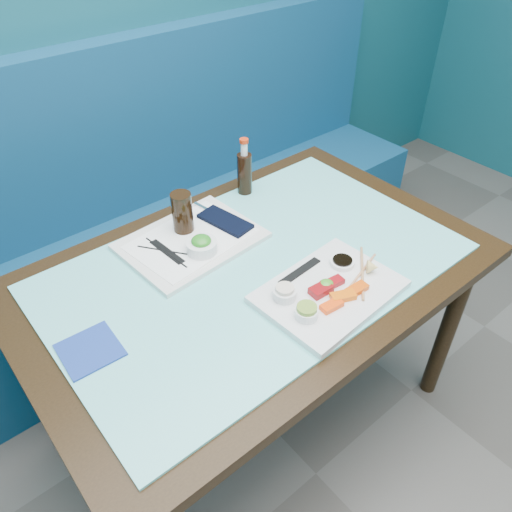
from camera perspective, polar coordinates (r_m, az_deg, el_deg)
booth_bench at (r=2.31m, az=-13.47°, el=2.12°), size 3.00×0.56×1.17m
dining_table at (r=1.56m, az=-0.08°, el=-3.58°), size 1.40×0.90×0.75m
glass_top at (r=1.51m, az=-0.08°, el=-1.14°), size 1.22×0.76×0.01m
sashimi_plate at (r=1.42m, az=8.36°, el=-4.02°), size 0.41×0.30×0.02m
salmon_left at (r=1.35m, az=8.64°, el=-5.63°), size 0.07×0.04×0.02m
salmon_mid at (r=1.38m, az=9.92°, el=-4.55°), size 0.08×0.06×0.02m
salmon_right at (r=1.41m, az=11.44°, el=-3.74°), size 0.07×0.03×0.02m
tuna_left at (r=1.39m, az=7.43°, el=-3.85°), size 0.07×0.04×0.02m
tuna_right at (r=1.42m, az=8.98°, el=-2.93°), size 0.05×0.04×0.02m
seaweed_garnish at (r=1.40m, az=8.01°, el=-3.24°), size 0.06×0.06×0.02m
ramekin_wasabi at (r=1.32m, az=5.78°, el=-6.50°), size 0.08×0.08×0.03m
wasabi_fill at (r=1.30m, az=5.83°, el=-5.93°), size 0.07×0.07×0.01m
ramekin_ginger at (r=1.36m, az=3.29°, el=-4.32°), size 0.08×0.08×0.03m
ginger_fill at (r=1.35m, az=3.32°, el=-3.74°), size 0.06×0.06×0.01m
soy_dish at (r=1.49m, az=9.82°, el=-0.74°), size 0.09×0.09×0.01m
soy_fill at (r=1.49m, az=9.86°, el=-0.45°), size 0.07×0.07×0.01m
lemon_wedge at (r=1.47m, az=13.20°, el=-1.24°), size 0.05×0.05×0.04m
chopstick_sleeve at (r=1.45m, az=5.02°, el=-1.77°), size 0.16×0.04×0.00m
wooden_chopstick_a at (r=1.47m, az=11.80°, el=-2.02°), size 0.21×0.07×0.01m
wooden_chopstick_b at (r=1.47m, az=12.05°, el=-1.84°), size 0.18×0.16×0.01m
serving_tray at (r=1.60m, az=-7.40°, el=1.73°), size 0.44×0.34×0.02m
paper_placemat at (r=1.59m, az=-7.42°, el=1.98°), size 0.39×0.30×0.00m
seaweed_bowl at (r=1.53m, az=-6.22°, el=1.07°), size 0.12×0.12×0.04m
seaweed_salad at (r=1.51m, az=-6.28°, el=1.74°), size 0.08×0.08×0.03m
cola_glass at (r=1.60m, az=-8.43°, el=4.95°), size 0.08×0.08×0.14m
navy_pouch at (r=1.65m, az=-3.55°, el=3.98°), size 0.11×0.20×0.01m
fork at (r=1.72m, az=-5.82°, el=5.42°), size 0.03×0.10×0.01m
black_chopstick_a at (r=1.55m, az=-10.26°, el=0.42°), size 0.02×0.20×0.01m
black_chopstick_b at (r=1.55m, az=-10.01°, el=0.54°), size 0.12×0.17×0.01m
tray_sleeve at (r=1.55m, az=-10.13°, el=0.47°), size 0.04×0.15×0.00m
cola_bottle_body at (r=1.80m, az=-1.32°, el=9.38°), size 0.07×0.07×0.15m
cola_bottle_neck at (r=1.75m, az=-1.36°, el=12.16°), size 0.03×0.03×0.05m
cola_bottle_cap at (r=1.74m, az=-1.38°, el=13.03°), size 0.03×0.03×0.01m
blue_napkin at (r=1.33m, az=-18.45°, el=-10.15°), size 0.15×0.15×0.01m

